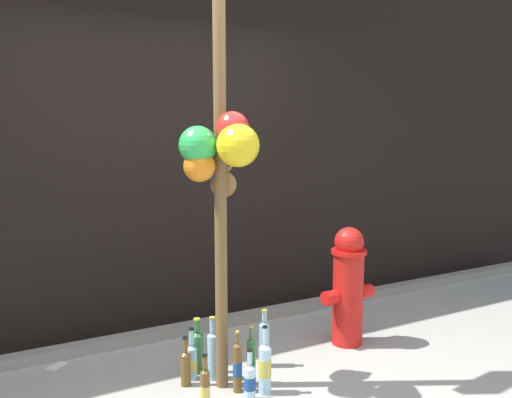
% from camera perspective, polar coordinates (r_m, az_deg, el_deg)
% --- Properties ---
extents(building_wall, '(10.00, 0.20, 3.24)m').
position_cam_1_polar(building_wall, '(4.61, -9.83, 7.19)').
color(building_wall, black).
rests_on(building_wall, ground_plane).
extents(curb_strip, '(8.00, 0.12, 0.08)m').
position_cam_1_polar(curb_strip, '(4.58, -7.85, -13.03)').
color(curb_strip, gray).
rests_on(curb_strip, ground_plane).
extents(memorial_post, '(0.49, 0.52, 2.94)m').
position_cam_1_polar(memorial_post, '(3.35, -3.78, 7.84)').
color(memorial_post, brown).
rests_on(memorial_post, ground_plane).
extents(fire_hydrant, '(0.44, 0.26, 0.89)m').
position_cam_1_polar(fire_hydrant, '(4.31, 9.32, -8.63)').
color(fire_hydrant, red).
rests_on(fire_hydrant, ground_plane).
extents(bottle_0, '(0.06, 0.06, 0.34)m').
position_cam_1_polar(bottle_0, '(3.45, -5.18, -18.59)').
color(bottle_0, brown).
rests_on(bottle_0, ground_plane).
extents(bottle_1, '(0.06, 0.06, 0.39)m').
position_cam_1_polar(bottle_1, '(3.72, -0.48, -15.92)').
color(bottle_1, '#337038').
rests_on(bottle_1, ground_plane).
extents(bottle_2, '(0.06, 0.06, 0.32)m').
position_cam_1_polar(bottle_2, '(3.75, -7.14, -16.43)').
color(bottle_2, brown).
rests_on(bottle_2, ground_plane).
extents(bottle_3, '(0.08, 0.08, 0.43)m').
position_cam_1_polar(bottle_3, '(3.60, 0.91, -16.64)').
color(bottle_3, '#B2DBEA').
rests_on(bottle_3, ground_plane).
extents(bottle_4, '(0.07, 0.07, 0.42)m').
position_cam_1_polar(bottle_4, '(3.79, -4.43, -15.29)').
color(bottle_4, '#93CCE0').
rests_on(bottle_4, ground_plane).
extents(bottle_5, '(0.07, 0.07, 0.32)m').
position_cam_1_polar(bottle_5, '(3.54, -0.63, -17.95)').
color(bottle_5, '#B2DBEA').
rests_on(bottle_5, ground_plane).
extents(bottle_6, '(0.06, 0.06, 0.39)m').
position_cam_1_polar(bottle_6, '(3.63, -1.89, -16.61)').
color(bottle_6, brown).
rests_on(bottle_6, ground_plane).
extents(bottle_7, '(0.08, 0.08, 0.38)m').
position_cam_1_polar(bottle_7, '(3.89, -5.96, -14.95)').
color(bottle_7, '#337038').
rests_on(bottle_7, ground_plane).
extents(bottle_8, '(0.07, 0.07, 0.35)m').
position_cam_1_polar(bottle_8, '(3.83, -6.51, -15.95)').
color(bottle_8, '#93CCE0').
rests_on(bottle_8, ground_plane).
extents(bottle_9, '(0.07, 0.07, 0.40)m').
position_cam_1_polar(bottle_9, '(3.96, 0.85, -14.28)').
color(bottle_9, '#93CCE0').
rests_on(bottle_9, ground_plane).
extents(litter_0, '(0.16, 0.14, 0.01)m').
position_cam_1_polar(litter_0, '(4.25, -19.50, -15.64)').
color(litter_0, silver).
rests_on(litter_0, ground_plane).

